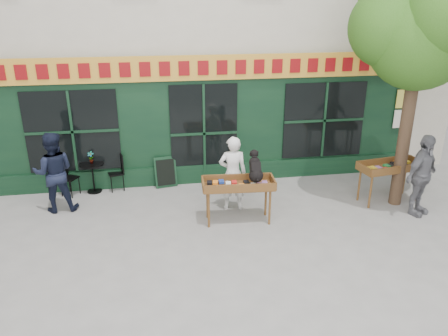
{
  "coord_description": "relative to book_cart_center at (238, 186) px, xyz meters",
  "views": [
    {
      "loc": [
        -1.27,
        -8.3,
        4.52
      ],
      "look_at": [
        0.21,
        0.5,
        1.08
      ],
      "focal_mm": 35.0,
      "sensor_mm": 36.0,
      "label": 1
    }
  ],
  "objects": [
    {
      "name": "dog",
      "position": [
        0.35,
        -0.05,
        0.47
      ],
      "size": [
        0.38,
        0.62,
        0.6
      ],
      "primitive_type": null,
      "rotation": [
        0.0,
        0.0,
        -0.07
      ],
      "color": "black",
      "rests_on": "book_cart_center"
    },
    {
      "name": "chalkboard",
      "position": [
        -1.46,
        2.16,
        -0.42
      ],
      "size": [
        0.58,
        0.28,
        0.79
      ],
      "rotation": [
        0.0,
        0.0,
        0.18
      ],
      "color": "black",
      "rests_on": "ground"
    },
    {
      "name": "ground",
      "position": [
        -0.44,
        -0.03,
        -0.82
      ],
      "size": [
        80.0,
        80.0,
        0.0
      ],
      "primitive_type": "plane",
      "color": "slate",
      "rests_on": "ground"
    },
    {
      "name": "potted_plant",
      "position": [
        -3.26,
        2.12,
        0.1
      ],
      "size": [
        0.18,
        0.15,
        0.31
      ],
      "primitive_type": "imported",
      "rotation": [
        0.0,
        0.0,
        -0.27
      ],
      "color": "gray",
      "rests_on": "bistro_table"
    },
    {
      "name": "man_left",
      "position": [
        -3.96,
        1.22,
        0.1
      ],
      "size": [
        0.95,
        0.77,
        1.85
      ],
      "primitive_type": "imported",
      "rotation": [
        0.0,
        0.0,
        3.22
      ],
      "color": "black",
      "rests_on": "ground"
    },
    {
      "name": "bistro_chair_left",
      "position": [
        -3.89,
        2.07,
        -0.26
      ],
      "size": [
        0.5,
        0.5,
        0.95
      ],
      "rotation": [
        0.0,
        0.0,
        1.04
      ],
      "color": "black",
      "rests_on": "ground"
    },
    {
      "name": "woman",
      "position": [
        0.0,
        0.65,
        0.04
      ],
      "size": [
        0.66,
        0.46,
        1.73
      ],
      "primitive_type": "imported",
      "rotation": [
        0.0,
        0.0,
        3.08
      ],
      "color": "white",
      "rests_on": "ground"
    },
    {
      "name": "street_tree",
      "position": [
        3.9,
        0.33,
        3.29
      ],
      "size": [
        3.05,
        2.9,
        5.6
      ],
      "color": "#382619",
      "rests_on": "ground"
    },
    {
      "name": "bistro_chair_right",
      "position": [
        -2.63,
        2.19,
        -0.26
      ],
      "size": [
        0.44,
        0.44,
        0.95
      ],
      "rotation": [
        0.0,
        0.0,
        -1.32
      ],
      "color": "black",
      "rests_on": "ground"
    },
    {
      "name": "book_cart_center",
      "position": [
        0.0,
        0.0,
        0.0
      ],
      "size": [
        1.54,
        0.72,
        0.99
      ],
      "rotation": [
        0.0,
        0.0,
        -0.07
      ],
      "color": "brown",
      "rests_on": "ground"
    },
    {
      "name": "man_right",
      "position": [
        4.04,
        -0.31,
        0.1
      ],
      "size": [
        1.17,
        0.92,
        1.85
      ],
      "primitive_type": "imported",
      "rotation": [
        0.0,
        0.0,
        0.5
      ],
      "color": "slate",
      "rests_on": "ground"
    },
    {
      "name": "book_cart_right",
      "position": [
        3.74,
        0.44,
        0.0
      ],
      "size": [
        1.58,
        0.84,
        0.99
      ],
      "rotation": [
        0.0,
        0.0,
        0.15
      ],
      "color": "brown",
      "rests_on": "ground"
    },
    {
      "name": "bistro_table",
      "position": [
        -3.26,
        2.12,
        -0.28
      ],
      "size": [
        0.6,
        0.6,
        0.76
      ],
      "color": "black",
      "rests_on": "ground"
    }
  ]
}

